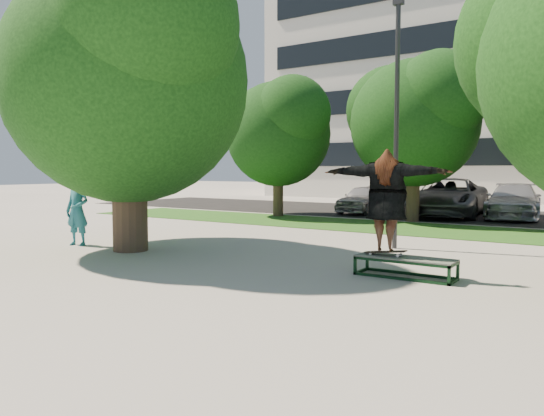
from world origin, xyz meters
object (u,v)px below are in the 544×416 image
Objects in this scene: tree_left at (128,68)px; car_dark at (387,196)px; bystander at (77,211)px; car_grey at (448,197)px; car_silver_b at (514,201)px; lamppost at (396,122)px; grind_box at (405,267)px; car_silver_a at (365,199)px.

tree_left reaches higher than car_dark.
car_dark is (2.19, 15.66, -0.22)m from bystander.
car_grey reaches higher than car_silver_b.
bystander is at bearing -149.45° from lamppost.
tree_left is 15.86m from car_dark.
lamppost is 4.71m from grind_box.
lamppost is at bearing -87.47° from car_grey.
car_grey is (3.80, 13.85, -3.62)m from tree_left.
lamppost is 1.05× the size of car_grey.
bystander is (-1.75, -0.25, -3.51)m from tree_left.
bystander is at bearing -174.51° from grind_box.
lamppost is 1.62× the size of car_silver_a.
tree_left is 14.81m from car_grey.
bystander is 15.16m from car_grey.
lamppost is 1.26× the size of car_silver_b.
car_silver_b is at bearing 46.84° from bystander.
bystander is (-7.05, -4.16, -2.24)m from lamppost.
lamppost is 12.73m from car_dark.
grind_box is 16.15m from car_dark.
tree_left is 16.09m from car_silver_b.
car_silver_b is (0.97, 10.44, -2.44)m from lamppost.
car_silver_b is at bearing -4.21° from car_dark.
car_grey is (-1.49, 9.95, -2.34)m from lamppost.
grind_box is 0.37× the size of car_silver_b.
car_silver_a is 6.15m from car_silver_b.
bystander reaches higher than grind_box.
grind_box is (6.79, 0.57, -4.23)m from tree_left.
car_silver_b is (6.07, 0.97, 0.06)m from car_silver_a.
tree_left is 6.70m from lamppost.
tree_left is at bearing -6.14° from bystander.
grind_box is at bearing -8.90° from bystander.
car_silver_a is 2.04m from car_dark.
tree_left reaches higher than car_grey.
car_silver_b is at bearing 92.19° from grind_box.
car_silver_a is (-5.10, 9.48, -2.51)m from lamppost.
tree_left is 1.23× the size of car_grey.
grind_box is at bearing -83.31° from car_grey.
tree_left is 1.16× the size of lamppost.
car_grey is at bearing 98.54° from lamppost.
car_dark is (-6.36, 14.84, 0.49)m from grind_box.
grind_box is at bearing -60.74° from car_dark.
tree_left is 13.91m from car_silver_a.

